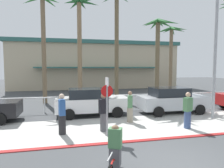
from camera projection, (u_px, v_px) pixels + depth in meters
name	position (u px, v px, depth m)	size (l,w,h in m)	color
ground_plane	(109.00, 106.00, 15.94)	(80.00, 80.00, 0.00)	#424447
sidewalk_strip	(132.00, 126.00, 10.29)	(44.00, 4.00, 0.02)	beige
curb_paint	(148.00, 140.00, 8.35)	(44.00, 0.24, 0.03)	maroon
building_backdrop	(94.00, 65.00, 31.69)	(24.13, 9.92, 6.72)	#BCAD8E
rail_fence	(113.00, 98.00, 14.41)	(18.74, 0.08, 1.04)	white
stop_sign_bike_lane	(107.00, 98.00, 8.72)	(0.52, 0.56, 2.56)	gray
streetlight_curb	(218.00, 45.00, 11.41)	(0.24, 2.54, 7.50)	#9EA0A5
palm_tree_2	(43.00, 26.00, 16.54)	(3.13, 2.68, 8.86)	#756047
palm_tree_3	(80.00, 30.00, 16.64)	(2.90, 2.92, 8.57)	#846B4C
palm_tree_4	(116.00, 20.00, 17.47)	(3.33, 3.40, 9.44)	brown
palm_tree_5	(158.00, 39.00, 16.78)	(2.65, 3.45, 7.01)	brown
palm_tree_6	(171.00, 44.00, 20.98)	(3.10, 3.25, 7.19)	#756047
car_white_1	(91.00, 102.00, 12.60)	(4.40, 2.02, 1.69)	white
car_silver_2	(172.00, 100.00, 13.31)	(4.40, 2.02, 1.69)	#B2B7BC
cyclist_red_0	(115.00, 154.00, 5.36)	(0.83, 1.67, 1.50)	black
pedestrian_0	(103.00, 114.00, 9.44)	(0.46, 0.40, 1.80)	#4C4C51
pedestrian_1	(188.00, 112.00, 9.90)	(0.46, 0.40, 1.79)	#384C7A
pedestrian_2	(62.00, 116.00, 9.00)	(0.37, 0.44, 1.84)	#232326
pedestrian_3	(130.00, 108.00, 11.03)	(0.40, 0.46, 1.72)	gray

